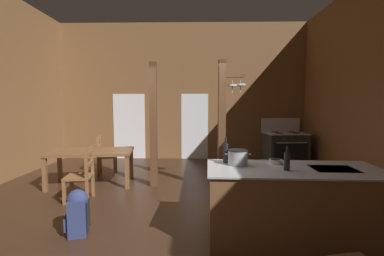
{
  "coord_description": "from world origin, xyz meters",
  "views": [
    {
      "loc": [
        0.46,
        -4.02,
        1.7
      ],
      "look_at": [
        0.35,
        1.19,
        1.25
      ],
      "focal_mm": 24.52,
      "sensor_mm": 36.0,
      "label": 1
    }
  ],
  "objects_px": {
    "ladderback_chair_by_post": "(82,175)",
    "bottle_tall_on_counter": "(287,161)",
    "backpack": "(77,211)",
    "mixing_bowl_on_counter": "(275,161)",
    "kitchen_island": "(293,204)",
    "stove_range": "(285,148)",
    "ladderback_chair_near_window": "(105,156)",
    "dining_table": "(91,155)",
    "bottle_short_on_counter": "(226,153)",
    "stockpot_on_counter": "(238,157)"
  },
  "relations": [
    {
      "from": "ladderback_chair_by_post",
      "to": "bottle_tall_on_counter",
      "type": "height_order",
      "value": "bottle_tall_on_counter"
    },
    {
      "from": "backpack",
      "to": "mixing_bowl_on_counter",
      "type": "bearing_deg",
      "value": 3.23
    },
    {
      "from": "kitchen_island",
      "to": "backpack",
      "type": "xyz_separation_m",
      "value": [
        -2.79,
        0.1,
        -0.15
      ]
    },
    {
      "from": "stove_range",
      "to": "ladderback_chair_near_window",
      "type": "xyz_separation_m",
      "value": [
        -4.78,
        -0.99,
        -0.03
      ]
    },
    {
      "from": "stove_range",
      "to": "dining_table",
      "type": "relative_size",
      "value": 0.73
    },
    {
      "from": "ladderback_chair_near_window",
      "to": "bottle_tall_on_counter",
      "type": "xyz_separation_m",
      "value": [
        3.37,
        -3.28,
        0.59
      ]
    },
    {
      "from": "stove_range",
      "to": "bottle_tall_on_counter",
      "type": "xyz_separation_m",
      "value": [
        -1.41,
        -4.27,
        0.56
      ]
    },
    {
      "from": "dining_table",
      "to": "ladderback_chair_by_post",
      "type": "bearing_deg",
      "value": -77.83
    },
    {
      "from": "bottle_tall_on_counter",
      "to": "bottle_short_on_counter",
      "type": "height_order",
      "value": "bottle_short_on_counter"
    },
    {
      "from": "kitchen_island",
      "to": "backpack",
      "type": "bearing_deg",
      "value": 177.95
    },
    {
      "from": "backpack",
      "to": "bottle_short_on_counter",
      "type": "bearing_deg",
      "value": 5.55
    },
    {
      "from": "mixing_bowl_on_counter",
      "to": "backpack",
      "type": "bearing_deg",
      "value": -176.77
    },
    {
      "from": "ladderback_chair_near_window",
      "to": "stockpot_on_counter",
      "type": "xyz_separation_m",
      "value": [
        2.82,
        -3.0,
        0.57
      ]
    },
    {
      "from": "kitchen_island",
      "to": "stove_range",
      "type": "bearing_deg",
      "value": 72.96
    },
    {
      "from": "kitchen_island",
      "to": "bottle_tall_on_counter",
      "type": "distance_m",
      "value": 0.61
    },
    {
      "from": "stove_range",
      "to": "mixing_bowl_on_counter",
      "type": "bearing_deg",
      "value": -110.2
    },
    {
      "from": "ladderback_chair_near_window",
      "to": "ladderback_chair_by_post",
      "type": "bearing_deg",
      "value": -82.77
    },
    {
      "from": "kitchen_island",
      "to": "stove_range",
      "type": "relative_size",
      "value": 1.66
    },
    {
      "from": "stockpot_on_counter",
      "to": "bottle_tall_on_counter",
      "type": "xyz_separation_m",
      "value": [
        0.54,
        -0.28,
        0.02
      ]
    },
    {
      "from": "kitchen_island",
      "to": "bottle_short_on_counter",
      "type": "relative_size",
      "value": 6.34
    },
    {
      "from": "stove_range",
      "to": "dining_table",
      "type": "bearing_deg",
      "value": -158.08
    },
    {
      "from": "stove_range",
      "to": "bottle_short_on_counter",
      "type": "height_order",
      "value": "stove_range"
    },
    {
      "from": "backpack",
      "to": "ladderback_chair_by_post",
      "type": "bearing_deg",
      "value": 111.38
    },
    {
      "from": "ladderback_chair_near_window",
      "to": "kitchen_island",
      "type": "bearing_deg",
      "value": -42.07
    },
    {
      "from": "stockpot_on_counter",
      "to": "bottle_tall_on_counter",
      "type": "height_order",
      "value": "bottle_tall_on_counter"
    },
    {
      "from": "kitchen_island",
      "to": "ladderback_chair_by_post",
      "type": "xyz_separation_m",
      "value": [
        -3.27,
        1.32,
        -0.01
      ]
    },
    {
      "from": "ladderback_chair_by_post",
      "to": "bottle_short_on_counter",
      "type": "xyz_separation_m",
      "value": [
        2.44,
        -1.03,
        0.61
      ]
    },
    {
      "from": "stove_range",
      "to": "backpack",
      "type": "bearing_deg",
      "value": -135.07
    },
    {
      "from": "ladderback_chair_near_window",
      "to": "ladderback_chair_by_post",
      "type": "xyz_separation_m",
      "value": [
        0.23,
        -1.84,
        0.0
      ]
    },
    {
      "from": "stove_range",
      "to": "mixing_bowl_on_counter",
      "type": "relative_size",
      "value": 8.03
    },
    {
      "from": "backpack",
      "to": "mixing_bowl_on_counter",
      "type": "xyz_separation_m",
      "value": [
        2.63,
        0.15,
        0.64
      ]
    },
    {
      "from": "mixing_bowl_on_counter",
      "to": "bottle_short_on_counter",
      "type": "bearing_deg",
      "value": 176.3
    },
    {
      "from": "bottle_tall_on_counter",
      "to": "kitchen_island",
      "type": "bearing_deg",
      "value": 39.85
    },
    {
      "from": "ladderback_chair_by_post",
      "to": "backpack",
      "type": "height_order",
      "value": "ladderback_chair_by_post"
    },
    {
      "from": "mixing_bowl_on_counter",
      "to": "ladderback_chair_near_window",
      "type": "bearing_deg",
      "value": 138.88
    },
    {
      "from": "backpack",
      "to": "bottle_short_on_counter",
      "type": "distance_m",
      "value": 2.11
    },
    {
      "from": "dining_table",
      "to": "mixing_bowl_on_counter",
      "type": "bearing_deg",
      "value": -31.16
    },
    {
      "from": "ladderback_chair_near_window",
      "to": "dining_table",
      "type": "bearing_deg",
      "value": -87.87
    },
    {
      "from": "ladderback_chair_by_post",
      "to": "bottle_short_on_counter",
      "type": "height_order",
      "value": "bottle_short_on_counter"
    },
    {
      "from": "stockpot_on_counter",
      "to": "backpack",
      "type": "bearing_deg",
      "value": -178.2
    },
    {
      "from": "stove_range",
      "to": "backpack",
      "type": "distance_m",
      "value": 5.74
    },
    {
      "from": "kitchen_island",
      "to": "ladderback_chair_near_window",
      "type": "distance_m",
      "value": 4.72
    },
    {
      "from": "ladderback_chair_near_window",
      "to": "bottle_short_on_counter",
      "type": "bearing_deg",
      "value": -46.99
    },
    {
      "from": "bottle_tall_on_counter",
      "to": "ladderback_chair_by_post",
      "type": "bearing_deg",
      "value": 155.34
    },
    {
      "from": "backpack",
      "to": "stockpot_on_counter",
      "type": "relative_size",
      "value": 1.76
    },
    {
      "from": "stove_range",
      "to": "mixing_bowl_on_counter",
      "type": "height_order",
      "value": "stove_range"
    },
    {
      "from": "stove_range",
      "to": "backpack",
      "type": "relative_size",
      "value": 2.21
    },
    {
      "from": "ladderback_chair_by_post",
      "to": "stockpot_on_counter",
      "type": "height_order",
      "value": "stockpot_on_counter"
    },
    {
      "from": "bottle_tall_on_counter",
      "to": "backpack",
      "type": "bearing_deg",
      "value": 175.38
    },
    {
      "from": "ladderback_chair_near_window",
      "to": "ladderback_chair_by_post",
      "type": "relative_size",
      "value": 1.0
    }
  ]
}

